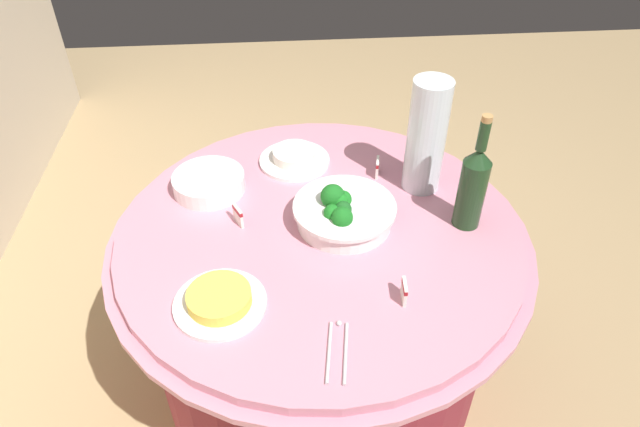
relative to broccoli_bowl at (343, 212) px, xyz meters
The scene contains 12 objects.
ground_plane 0.78m from the broccoli_bowl, 101.10° to the left, with size 6.00×6.00×0.00m, color tan.
buffet_table 0.41m from the broccoli_bowl, 101.10° to the left, with size 1.16×1.16×0.74m.
broccoli_bowl is the anchor object (origin of this frame).
plate_stack 0.42m from the broccoli_bowl, 63.71° to the left, with size 0.21×0.21×0.05m.
wine_bottle 0.35m from the broccoli_bowl, 94.13° to the right, with size 0.07×0.07×0.34m.
decorative_fruit_vase 0.31m from the broccoli_bowl, 58.13° to the right, with size 0.11×0.11×0.34m.
serving_tongs 0.43m from the broccoli_bowl, behind, with size 0.17×0.07×0.01m.
food_plate_rice 0.33m from the broccoli_bowl, 21.19° to the left, with size 0.22×0.22×0.04m.
food_plate_fried_egg 0.42m from the broccoli_bowl, 130.20° to the left, with size 0.22×0.22×0.04m.
label_placard_front 0.25m from the broccoli_bowl, 30.65° to the right, with size 0.05×0.02×0.05m.
label_placard_mid 0.29m from the broccoli_bowl, 85.23° to the left, with size 0.05×0.03×0.05m.
label_placard_rear 0.31m from the broccoli_bowl, 158.72° to the right, with size 0.05×0.01×0.05m.
Camera 1 is at (-1.17, 0.10, 1.77)m, focal length 32.07 mm.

